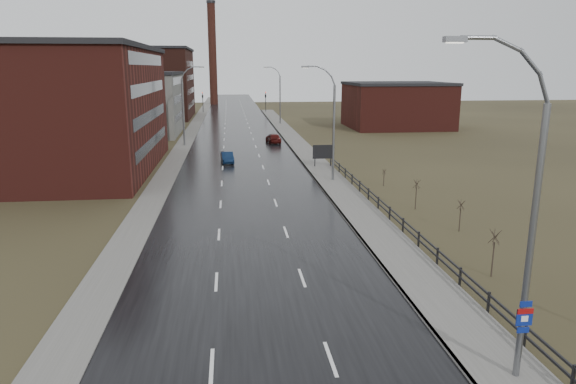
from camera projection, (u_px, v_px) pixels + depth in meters
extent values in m
cube|color=black|center=(240.00, 147.00, 73.85)|extent=(14.00, 300.00, 0.06)
cube|color=#595651|center=(333.00, 183.00, 50.64)|extent=(3.20, 180.00, 0.18)
cube|color=slate|center=(318.00, 183.00, 50.47)|extent=(0.16, 180.00, 0.18)
cube|color=#595651|center=(182.00, 148.00, 72.94)|extent=(2.40, 260.00, 0.12)
cube|color=#471914|center=(47.00, 112.00, 55.54)|extent=(22.00, 28.00, 13.00)
cube|color=black|center=(40.00, 47.00, 53.95)|extent=(22.44, 28.56, 0.50)
cube|color=black|center=(153.00, 142.00, 57.57)|extent=(0.06, 22.40, 1.20)
cube|color=black|center=(151.00, 115.00, 56.86)|extent=(0.06, 22.40, 1.20)
cube|color=black|center=(149.00, 88.00, 56.15)|extent=(0.06, 22.40, 1.20)
cube|color=black|center=(148.00, 59.00, 55.45)|extent=(0.06, 22.40, 1.20)
cube|color=slate|center=(132.00, 104.00, 88.09)|extent=(16.00, 20.00, 10.00)
cube|color=black|center=(130.00, 73.00, 86.85)|extent=(16.32, 20.40, 0.50)
cube|color=black|center=(180.00, 116.00, 89.43)|extent=(0.06, 16.00, 1.20)
cube|color=black|center=(179.00, 98.00, 88.73)|extent=(0.06, 16.00, 1.20)
cube|color=black|center=(178.00, 81.00, 88.02)|extent=(0.06, 16.00, 1.20)
cube|color=#331611|center=(132.00, 84.00, 115.92)|extent=(26.00, 24.00, 15.00)
cube|color=black|center=(130.00, 49.00, 114.09)|extent=(26.52, 24.48, 0.50)
cube|color=black|center=(191.00, 104.00, 118.40)|extent=(0.06, 19.20, 1.20)
cube|color=black|center=(191.00, 91.00, 117.70)|extent=(0.06, 19.20, 1.20)
cube|color=black|center=(190.00, 77.00, 116.99)|extent=(0.06, 19.20, 1.20)
cube|color=black|center=(190.00, 64.00, 116.28)|extent=(0.06, 19.20, 1.20)
cube|color=#471914|center=(397.00, 106.00, 97.48)|extent=(18.00, 16.00, 8.00)
cube|color=black|center=(398.00, 84.00, 96.48)|extent=(18.36, 16.32, 0.50)
cylinder|color=#331611|center=(213.00, 55.00, 156.57)|extent=(2.40, 2.40, 30.00)
cylinder|color=black|center=(211.00, 2.00, 152.97)|extent=(2.70, 2.70, 0.80)
cylinder|color=slate|center=(530.00, 250.00, 17.64)|extent=(0.24, 0.24, 10.00)
cylinder|color=slate|center=(544.00, 89.00, 16.33)|extent=(0.57, 0.14, 1.12)
cylinder|color=slate|center=(530.00, 62.00, 16.08)|extent=(0.91, 0.14, 0.91)
cylinder|color=slate|center=(508.00, 44.00, 15.86)|extent=(1.12, 0.14, 0.57)
cylinder|color=slate|center=(479.00, 38.00, 15.71)|extent=(1.15, 0.14, 0.14)
cube|color=slate|center=(455.00, 39.00, 15.64)|extent=(0.70, 0.28, 0.18)
cube|color=silver|center=(455.00, 43.00, 15.66)|extent=(0.50, 0.20, 0.04)
cube|color=navy|center=(526.00, 304.00, 17.98)|extent=(0.45, 0.04, 0.22)
cube|color=navy|center=(524.00, 317.00, 18.10)|extent=(0.60, 0.04, 0.65)
cube|color=maroon|center=(525.00, 311.00, 18.04)|extent=(0.60, 0.04, 0.20)
cube|color=navy|center=(523.00, 330.00, 18.22)|extent=(0.45, 0.04, 0.22)
cube|color=silver|center=(525.00, 319.00, 18.09)|extent=(0.26, 0.02, 0.22)
cylinder|color=slate|center=(334.00, 134.00, 50.53)|extent=(0.24, 0.24, 9.50)
cylinder|color=slate|center=(333.00, 81.00, 49.30)|extent=(0.51, 0.14, 0.98)
cylinder|color=slate|center=(328.00, 73.00, 49.08)|extent=(0.81, 0.14, 0.81)
cylinder|color=slate|center=(321.00, 68.00, 48.88)|extent=(0.98, 0.14, 0.51)
cylinder|color=slate|center=(312.00, 66.00, 48.75)|extent=(1.01, 0.14, 0.14)
cube|color=slate|center=(305.00, 67.00, 48.69)|extent=(0.70, 0.28, 0.18)
cube|color=silver|center=(305.00, 68.00, 48.71)|extent=(0.50, 0.20, 0.04)
cylinder|color=slate|center=(183.00, 113.00, 73.79)|extent=(0.24, 0.24, 9.50)
cylinder|color=slate|center=(183.00, 77.00, 72.60)|extent=(0.51, 0.14, 0.98)
cylinder|color=slate|center=(186.00, 71.00, 72.48)|extent=(0.81, 0.14, 0.81)
cylinder|color=slate|center=(191.00, 68.00, 72.45)|extent=(0.98, 0.14, 0.51)
cylinder|color=slate|center=(197.00, 67.00, 72.50)|extent=(1.01, 0.14, 0.14)
cube|color=slate|center=(202.00, 67.00, 72.59)|extent=(0.70, 0.28, 0.18)
cube|color=silver|center=(202.00, 68.00, 72.61)|extent=(0.50, 0.20, 0.04)
cylinder|color=slate|center=(280.00, 101.00, 102.67)|extent=(0.24, 0.24, 9.50)
cylinder|color=slate|center=(279.00, 74.00, 101.44)|extent=(0.51, 0.14, 0.98)
cylinder|color=slate|center=(277.00, 70.00, 101.22)|extent=(0.81, 0.14, 0.81)
cylinder|color=slate|center=(273.00, 68.00, 101.03)|extent=(0.98, 0.14, 0.51)
cylinder|color=slate|center=(269.00, 67.00, 100.90)|extent=(1.01, 0.14, 0.14)
cube|color=slate|center=(265.00, 67.00, 100.83)|extent=(0.70, 0.28, 0.18)
cube|color=silver|center=(265.00, 68.00, 100.86)|extent=(0.50, 0.20, 0.04)
cube|color=black|center=(573.00, 379.00, 17.88)|extent=(0.10, 0.10, 1.10)
cube|color=black|center=(525.00, 336.00, 20.78)|extent=(0.10, 0.10, 1.10)
cube|color=black|center=(488.00, 303.00, 23.68)|extent=(0.10, 0.10, 1.10)
cube|color=black|center=(460.00, 277.00, 26.58)|extent=(0.10, 0.10, 1.10)
cube|color=black|center=(437.00, 257.00, 29.47)|extent=(0.10, 0.10, 1.10)
cube|color=black|center=(419.00, 240.00, 32.37)|extent=(0.10, 0.10, 1.10)
cube|color=black|center=(403.00, 226.00, 35.27)|extent=(0.10, 0.10, 1.10)
cube|color=black|center=(390.00, 214.00, 38.16)|extent=(0.10, 0.10, 1.10)
cube|color=black|center=(378.00, 203.00, 41.06)|extent=(0.10, 0.10, 1.10)
cube|color=black|center=(368.00, 194.00, 43.96)|extent=(0.10, 0.10, 1.10)
cube|color=black|center=(360.00, 187.00, 46.85)|extent=(0.10, 0.10, 1.10)
cube|color=black|center=(352.00, 180.00, 49.75)|extent=(0.10, 0.10, 1.10)
cube|color=black|center=(345.00, 174.00, 52.65)|extent=(0.10, 0.10, 1.10)
cube|color=black|center=(339.00, 168.00, 55.54)|extent=(0.10, 0.10, 1.10)
cube|color=black|center=(334.00, 163.00, 58.44)|extent=(0.10, 0.10, 1.10)
cube|color=black|center=(406.00, 222.00, 34.69)|extent=(0.08, 53.00, 0.10)
cube|color=black|center=(405.00, 228.00, 34.78)|extent=(0.08, 53.00, 0.10)
cylinder|color=#382D23|center=(493.00, 260.00, 27.82)|extent=(0.08, 0.08, 1.98)
cylinder|color=#382D23|center=(496.00, 237.00, 27.52)|extent=(0.04, 0.67, 0.78)
cylinder|color=#382D23|center=(495.00, 237.00, 27.56)|extent=(0.63, 0.25, 0.79)
cylinder|color=#382D23|center=(494.00, 237.00, 27.54)|extent=(0.37, 0.56, 0.80)
cylinder|color=#382D23|center=(495.00, 237.00, 27.48)|extent=(0.37, 0.56, 0.80)
cylinder|color=#382D23|center=(496.00, 237.00, 27.47)|extent=(0.63, 0.25, 0.79)
cylinder|color=#382D23|center=(460.00, 220.00, 35.64)|extent=(0.08, 0.08, 1.66)
cylinder|color=#382D23|center=(462.00, 205.00, 35.39)|extent=(0.04, 0.56, 0.66)
cylinder|color=#382D23|center=(461.00, 205.00, 35.43)|extent=(0.53, 0.21, 0.66)
cylinder|color=#382D23|center=(460.00, 205.00, 35.41)|extent=(0.32, 0.48, 0.67)
cylinder|color=#382D23|center=(461.00, 205.00, 35.35)|extent=(0.32, 0.48, 0.67)
cylinder|color=#382D23|center=(462.00, 205.00, 35.34)|extent=(0.53, 0.21, 0.66)
cylinder|color=#382D23|center=(416.00, 198.00, 41.23)|extent=(0.08, 0.08, 1.81)
cylinder|color=#382D23|center=(417.00, 184.00, 40.96)|extent=(0.04, 0.61, 0.71)
cylinder|color=#382D23|center=(417.00, 184.00, 41.00)|extent=(0.58, 0.23, 0.72)
cylinder|color=#382D23|center=(416.00, 184.00, 40.97)|extent=(0.35, 0.52, 0.73)
cylinder|color=#382D23|center=(416.00, 184.00, 40.92)|extent=(0.35, 0.52, 0.73)
cylinder|color=#382D23|center=(417.00, 184.00, 40.91)|extent=(0.58, 0.23, 0.72)
cylinder|color=#382D23|center=(384.00, 180.00, 49.43)|extent=(0.08, 0.08, 1.22)
cylinder|color=#382D23|center=(385.00, 172.00, 49.25)|extent=(0.04, 0.42, 0.49)
cylinder|color=#382D23|center=(384.00, 172.00, 49.29)|extent=(0.40, 0.17, 0.50)
cylinder|color=#382D23|center=(384.00, 172.00, 49.27)|extent=(0.25, 0.36, 0.50)
cylinder|color=#382D23|center=(384.00, 172.00, 49.21)|extent=(0.25, 0.36, 0.50)
cylinder|color=#382D23|center=(385.00, 172.00, 49.20)|extent=(0.40, 0.17, 0.50)
cube|color=black|center=(315.00, 160.00, 58.44)|extent=(0.10, 0.10, 1.80)
cube|color=black|center=(331.00, 160.00, 58.65)|extent=(0.10, 0.10, 1.80)
cube|color=silver|center=(323.00, 152.00, 58.27)|extent=(2.29, 0.08, 1.48)
cube|color=black|center=(323.00, 152.00, 58.23)|extent=(2.39, 0.04, 1.58)
cylinder|color=black|center=(203.00, 102.00, 130.31)|extent=(0.16, 0.16, 5.20)
imported|color=black|center=(203.00, 94.00, 129.80)|extent=(0.58, 2.73, 1.10)
sphere|color=#FF190C|center=(202.00, 93.00, 129.58)|extent=(0.18, 0.18, 0.18)
cylinder|color=black|center=(266.00, 102.00, 132.06)|extent=(0.16, 0.16, 5.20)
imported|color=black|center=(266.00, 93.00, 131.55)|extent=(0.58, 2.73, 1.10)
sphere|color=#FF190C|center=(266.00, 92.00, 131.34)|extent=(0.18, 0.18, 0.18)
imported|color=#0B1B37|center=(227.00, 158.00, 61.30)|extent=(1.70, 4.02, 1.29)
imported|color=#420C0B|center=(273.00, 138.00, 77.32)|extent=(2.30, 4.68, 1.54)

